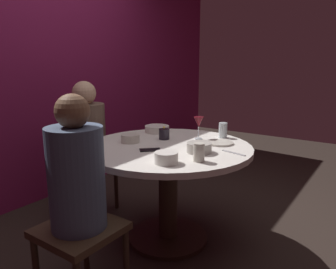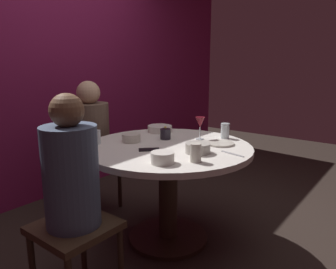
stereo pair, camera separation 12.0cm
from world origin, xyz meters
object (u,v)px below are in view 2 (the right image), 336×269
at_px(seated_diner_back, 90,132).
at_px(dinner_plate, 220,143).
at_px(cell_phone, 149,150).
at_px(cup_by_left_diner, 96,137).
at_px(cup_by_right_diner, 196,153).
at_px(bowl_sauce_side, 198,148).
at_px(bowl_serving_large, 163,158).
at_px(dining_table, 168,168).
at_px(seated_diner_left, 72,180).
at_px(cup_near_candle, 225,131).
at_px(bowl_small_white, 131,138).
at_px(candle_holder, 165,134).
at_px(bowl_salad_center, 160,129).
at_px(wine_glass, 200,123).

relative_size(seated_diner_back, dinner_plate, 5.81).
distance_m(cell_phone, cup_by_left_diner, 0.44).
bearing_deg(cup_by_right_diner, dinner_plate, 10.60).
distance_m(dinner_plate, bowl_sauce_side, 0.29).
bearing_deg(bowl_serving_large, cell_phone, 56.26).
height_order(dining_table, seated_diner_left, seated_diner_left).
bearing_deg(seated_diner_back, cup_near_candle, 22.67).
relative_size(dinner_plate, bowl_small_white, 1.46).
xyz_separation_m(dinner_plate, bowl_sauce_side, (-0.29, 0.01, 0.03)).
bearing_deg(cup_by_left_diner, seated_diner_left, -140.29).
bearing_deg(bowl_small_white, cell_phone, -110.39).
bearing_deg(cup_near_candle, candle_holder, 131.74).
bearing_deg(seated_diner_back, dinner_plate, 12.45).
distance_m(bowl_salad_center, cup_near_candle, 0.57).
bearing_deg(cup_near_candle, wine_glass, 139.17).
xyz_separation_m(dining_table, cell_phone, (-0.18, 0.02, 0.18)).
bearing_deg(cup_by_left_diner, dinner_plate, -53.35).
relative_size(candle_holder, wine_glass, 0.59).
xyz_separation_m(dinner_plate, bowl_serving_large, (-0.61, 0.05, 0.03)).
bearing_deg(cup_near_candle, dinner_plate, -161.18).
distance_m(seated_diner_back, bowl_small_white, 0.59).
height_order(dining_table, cup_near_candle, cup_near_candle).
relative_size(bowl_serving_large, bowl_sauce_side, 0.85).
height_order(dining_table, cup_by_right_diner, cup_by_right_diner).
height_order(cell_phone, bowl_serving_large, bowl_serving_large).
bearing_deg(candle_holder, bowl_small_white, 146.35).
height_order(dinner_plate, bowl_sauce_side, bowl_sauce_side).
relative_size(cup_near_candle, cup_by_left_diner, 1.18).
relative_size(seated_diner_back, bowl_small_white, 8.46).
bearing_deg(cup_by_left_diner, seated_diner_back, 55.58).
distance_m(dinner_plate, cup_by_right_diner, 0.47).
bearing_deg(cell_phone, bowl_serving_large, -168.27).
bearing_deg(bowl_small_white, seated_diner_left, -159.03).
height_order(bowl_serving_large, cup_by_left_diner, cup_by_left_diner).
relative_size(bowl_serving_large, bowl_salad_center, 0.68).
bearing_deg(cup_near_candle, bowl_sauce_side, -173.00).
xyz_separation_m(seated_diner_left, candle_holder, (0.97, 0.13, 0.06)).
relative_size(seated_diner_left, cell_phone, 8.42).
bearing_deg(cup_by_right_diner, wine_glass, 29.74).
height_order(dining_table, wine_glass, wine_glass).
bearing_deg(dining_table, cup_near_candle, -25.54).
bearing_deg(cup_by_right_diner, seated_diner_back, 80.45).
distance_m(cell_phone, cup_by_right_diner, 0.40).
height_order(dining_table, candle_holder, candle_holder).
bearing_deg(bowl_salad_center, cup_by_right_diner, -126.78).
bearing_deg(bowl_sauce_side, cup_near_candle, 7.00).
bearing_deg(cell_phone, candle_holder, -25.40).
height_order(cup_near_candle, cup_by_left_diner, cup_near_candle).
xyz_separation_m(bowl_small_white, bowl_sauce_side, (0.05, -0.56, 0.00)).
bearing_deg(seated_diner_back, candle_holder, 10.83).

